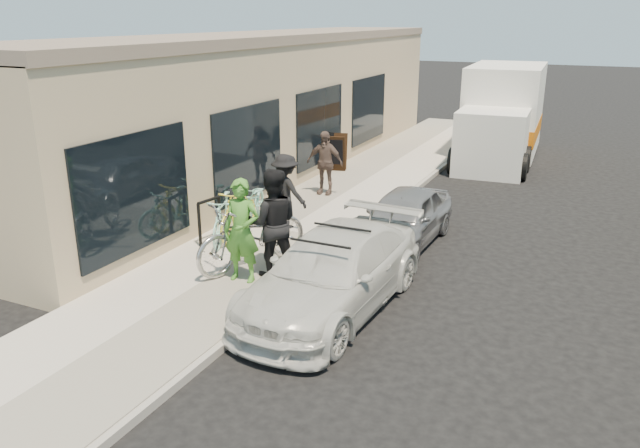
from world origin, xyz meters
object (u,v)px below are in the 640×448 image
(tandem_bike, at_px, (253,235))
(bystander_a, at_px, (286,191))
(sedan_white, at_px, (333,273))
(sedan_silver, at_px, (404,217))
(bystander_b, at_px, (325,163))
(man_standing, at_px, (273,223))
(cruiser_bike_b, at_px, (254,203))
(bike_rack, at_px, (210,216))
(sandwich_board, at_px, (335,152))
(cruiser_bike_a, at_px, (224,219))
(moving_truck, at_px, (502,118))
(woman_rider, at_px, (242,231))
(cruiser_bike_c, at_px, (238,212))

(tandem_bike, distance_m, bystander_a, 2.42)
(sedan_white, height_order, bystander_a, bystander_a)
(sedan_silver, height_order, bystander_b, bystander_b)
(sedan_silver, xyz_separation_m, tandem_bike, (-2.05, -2.83, 0.20))
(sedan_silver, distance_m, man_standing, 3.41)
(man_standing, height_order, cruiser_bike_b, man_standing)
(bike_rack, relative_size, sedan_silver, 0.28)
(tandem_bike, bearing_deg, sedan_silver, 76.78)
(bystander_b, bearing_deg, cruiser_bike_b, -101.49)
(bike_rack, relative_size, bystander_b, 0.56)
(sedan_silver, bearing_deg, sandwich_board, 129.15)
(tandem_bike, bearing_deg, cruiser_bike_a, 166.51)
(man_standing, distance_m, bystander_a, 2.75)
(moving_truck, height_order, cruiser_bike_b, moving_truck)
(bike_rack, relative_size, man_standing, 0.48)
(bike_rack, relative_size, tandem_bike, 0.39)
(bike_rack, relative_size, cruiser_bike_b, 0.51)
(bike_rack, bearing_deg, woman_rider, -39.76)
(man_standing, bearing_deg, tandem_bike, -48.55)
(tandem_bike, relative_size, man_standing, 1.23)
(tandem_bike, bearing_deg, moving_truck, 102.05)
(woman_rider, bearing_deg, sandwich_board, 96.90)
(sedan_silver, distance_m, cruiser_bike_b, 3.43)
(sedan_white, height_order, cruiser_bike_a, sedan_white)
(man_standing, height_order, bystander_b, man_standing)
(sandwich_board, height_order, moving_truck, moving_truck)
(cruiser_bike_c, bearing_deg, moving_truck, 63.71)
(cruiser_bike_c, bearing_deg, sedan_white, -42.13)
(sandwich_board, distance_m, cruiser_bike_a, 6.92)
(moving_truck, xyz_separation_m, cruiser_bike_a, (-3.62, -11.64, -0.72))
(sedan_white, height_order, woman_rider, woman_rider)
(sandwich_board, bearing_deg, cruiser_bike_c, -99.98)
(bike_rack, xyz_separation_m, woman_rider, (1.68, -1.40, 0.36))
(tandem_bike, bearing_deg, sandwich_board, 125.45)
(bike_rack, relative_size, cruiser_bike_c, 0.52)
(bike_rack, xyz_separation_m, sandwich_board, (-0.25, 7.04, -0.02))
(cruiser_bike_b, bearing_deg, sandwich_board, 76.72)
(cruiser_bike_c, relative_size, bystander_a, 1.10)
(tandem_bike, bearing_deg, bystander_b, 122.90)
(sedan_silver, bearing_deg, bystander_a, -167.70)
(woman_rider, xyz_separation_m, bystander_b, (-1.10, 5.87, -0.09))
(tandem_bike, xyz_separation_m, man_standing, (0.53, -0.17, 0.36))
(bike_rack, bearing_deg, bystander_b, 82.61)
(woman_rider, relative_size, cruiser_bike_c, 1.02)
(sandwich_board, relative_size, cruiser_bike_a, 0.65)
(woman_rider, height_order, man_standing, man_standing)
(sedan_silver, relative_size, cruiser_bike_b, 1.84)
(cruiser_bike_c, bearing_deg, sandwich_board, 86.46)
(sedan_silver, xyz_separation_m, cruiser_bike_b, (-3.37, -0.58, 0.05))
(sandwich_board, height_order, bystander_b, bystander_b)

